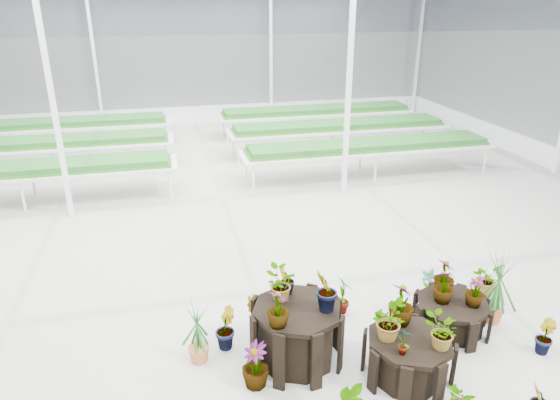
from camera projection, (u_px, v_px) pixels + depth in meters
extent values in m
plane|color=gray|center=(247.00, 302.00, 7.44)|extent=(24.00, 24.00, 0.00)
cylinder|color=black|center=(296.00, 334.00, 6.12)|extent=(1.29, 1.29, 0.77)
cylinder|color=black|center=(408.00, 358.00, 5.88)|extent=(1.26, 1.26, 0.54)
cylinder|color=black|center=(451.00, 316.00, 6.74)|extent=(1.00, 1.00, 0.45)
imported|color=#1F531E|center=(279.00, 284.00, 6.06)|extent=(0.50, 0.49, 0.42)
imported|color=#1F531E|center=(326.00, 291.00, 5.79)|extent=(0.37, 0.39, 0.57)
imported|color=#1F531E|center=(286.00, 280.00, 6.18)|extent=(0.28, 0.27, 0.40)
imported|color=#1F531E|center=(278.00, 308.00, 5.56)|extent=(0.36, 0.36, 0.46)
imported|color=#1F531E|center=(388.00, 321.00, 5.71)|extent=(0.49, 0.52, 0.47)
imported|color=#1F531E|center=(441.00, 333.00, 5.54)|extent=(0.42, 0.38, 0.42)
imported|color=#1F531E|center=(402.00, 304.00, 5.96)|extent=(0.40, 0.40, 0.55)
imported|color=#1F531E|center=(404.00, 341.00, 5.46)|extent=(0.21, 0.22, 0.35)
imported|color=#1F531E|center=(444.00, 286.00, 6.57)|extent=(0.34, 0.34, 0.48)
imported|color=#1F531E|center=(475.00, 291.00, 6.50)|extent=(0.31, 0.31, 0.44)
imported|color=#1F531E|center=(444.00, 276.00, 6.77)|extent=(0.30, 0.30, 0.51)
imported|color=#1F531E|center=(255.00, 365.00, 5.73)|extent=(0.42, 0.42, 0.58)
imported|color=#1F531E|center=(225.00, 328.00, 6.39)|extent=(0.32, 0.37, 0.57)
imported|color=#1F531E|center=(544.00, 336.00, 6.31)|extent=(0.32, 0.33, 0.48)
imported|color=#1F531E|center=(487.00, 278.00, 7.61)|extent=(0.56, 0.54, 0.48)
imported|color=#1F531E|center=(429.00, 284.00, 7.44)|extent=(0.30, 0.31, 0.49)
imported|color=#1F531E|center=(343.00, 294.00, 7.07)|extent=(0.24, 0.34, 0.62)
imported|color=#1F531E|center=(258.00, 316.00, 6.63)|extent=(0.35, 0.30, 0.58)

